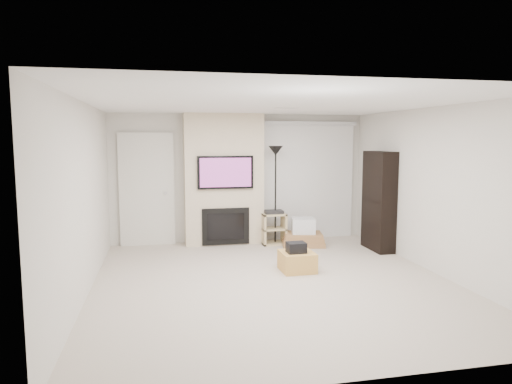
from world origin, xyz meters
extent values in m
cube|color=#C2B3A4|center=(0.00, 0.00, 0.00)|extent=(5.00, 5.50, 0.00)
cube|color=white|center=(0.00, 0.00, 2.50)|extent=(5.00, 5.50, 0.00)
cube|color=silver|center=(0.00, 2.75, 1.25)|extent=(5.00, 0.00, 2.50)
cube|color=silver|center=(0.00, -2.75, 1.25)|extent=(5.00, 0.00, 2.50)
cube|color=silver|center=(-2.50, 0.00, 1.25)|extent=(0.00, 5.50, 2.50)
cube|color=silver|center=(2.50, 0.00, 1.25)|extent=(0.00, 5.50, 2.50)
cube|color=silver|center=(0.40, 0.80, 2.50)|extent=(0.35, 0.18, 0.01)
cube|color=gold|center=(0.49, 0.44, 0.15)|extent=(0.51, 0.51, 0.30)
cube|color=black|center=(0.46, 0.40, 0.38)|extent=(0.28, 0.23, 0.16)
cube|color=beige|center=(-0.35, 2.55, 1.25)|extent=(1.50, 0.40, 2.50)
cube|color=black|center=(-0.35, 2.32, 1.40)|extent=(1.05, 0.06, 0.62)
cube|color=#79306D|center=(-0.35, 2.29, 1.40)|extent=(0.96, 0.00, 0.54)
cube|color=black|center=(-0.35, 2.34, 0.37)|extent=(0.90, 0.04, 0.70)
cube|color=black|center=(-0.35, 2.32, 0.37)|extent=(0.70, 0.02, 0.50)
cube|color=silver|center=(-1.80, 2.71, 1.07)|extent=(1.02, 0.08, 2.14)
cube|color=beige|center=(-1.80, 2.72, 1.02)|extent=(0.90, 0.05, 2.05)
cylinder|color=silver|center=(-1.46, 2.67, 1.00)|extent=(0.07, 0.06, 0.07)
cube|color=silver|center=(1.40, 2.69, 2.33)|extent=(1.98, 0.10, 0.08)
cube|color=white|center=(1.40, 2.70, 1.15)|extent=(1.90, 0.03, 2.29)
cylinder|color=black|center=(0.62, 2.32, 0.01)|extent=(0.28, 0.28, 0.03)
cylinder|color=black|center=(0.62, 2.32, 0.90)|extent=(0.03, 0.03, 1.76)
cone|color=black|center=(0.62, 2.32, 1.80)|extent=(0.28, 0.28, 0.18)
cube|color=#CFB986|center=(0.37, 2.28, 0.30)|extent=(0.04, 0.38, 0.60)
cube|color=#CFB986|center=(0.78, 2.28, 0.30)|extent=(0.04, 0.38, 0.60)
cube|color=#CFB986|center=(0.57, 2.28, 0.01)|extent=(0.45, 0.38, 0.03)
cube|color=#CFB986|center=(0.57, 2.28, 0.30)|extent=(0.45, 0.38, 0.03)
cube|color=#CFB986|center=(0.57, 2.28, 0.58)|extent=(0.45, 0.38, 0.03)
cube|color=black|center=(0.57, 2.28, 0.63)|extent=(0.35, 0.25, 0.06)
cube|color=#A37447|center=(1.10, 2.06, 0.04)|extent=(0.88, 0.73, 0.09)
cube|color=#A37447|center=(1.10, 2.06, 0.12)|extent=(0.84, 0.68, 0.08)
cube|color=#A37447|center=(1.10, 2.06, 0.20)|extent=(0.79, 0.64, 0.08)
cube|color=silver|center=(1.10, 2.06, 0.38)|extent=(0.49, 0.46, 0.29)
cube|color=black|center=(2.34, 1.47, 0.90)|extent=(0.30, 0.80, 1.80)
cube|color=black|center=(2.32, 1.47, 0.45)|extent=(0.26, 0.72, 0.02)
cube|color=black|center=(2.32, 1.47, 0.90)|extent=(0.26, 0.72, 0.02)
cube|color=black|center=(2.32, 1.47, 1.35)|extent=(0.26, 0.72, 0.02)
camera|label=1|loc=(-1.53, -6.11, 2.02)|focal=32.00mm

